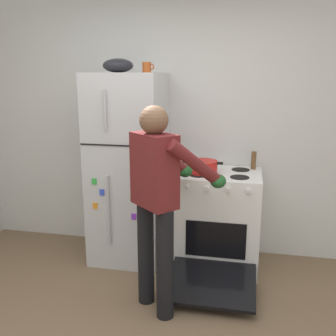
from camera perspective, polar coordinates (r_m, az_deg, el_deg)
name	(u,v)px	position (r m, az deg, el deg)	size (l,w,h in m)	color
kitchen_wall_back	(182,121)	(4.00, 2.10, 6.95)	(6.00, 0.10, 2.70)	silver
refrigerator	(129,169)	(3.82, -5.75, -0.10)	(0.68, 0.72, 1.82)	silver
stove_range	(219,221)	(3.78, 7.40, -7.63)	(0.76, 1.22, 0.92)	white
person_cook	(159,191)	(2.90, -1.30, -3.43)	(0.71, 0.75, 1.60)	black
red_pot	(203,167)	(3.61, 5.08, 0.22)	(0.37, 0.27, 0.11)	red
coffee_mug	(147,67)	(3.71, -3.09, 14.49)	(0.11, 0.08, 0.10)	#B24C1E
pepper_mill	(254,160)	(3.82, 12.41, 1.13)	(0.05, 0.05, 0.17)	brown
mixing_bowl	(118,66)	(3.74, -7.32, 14.63)	(0.28, 0.28, 0.13)	black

